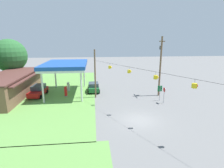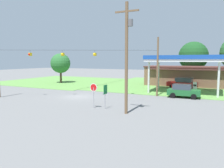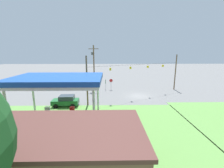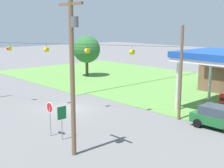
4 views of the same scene
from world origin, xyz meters
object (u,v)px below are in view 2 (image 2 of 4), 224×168
(utility_pole_main, at_px, (127,53))
(fuel_pump_near, at_px, (173,87))
(gas_station_store, at_px, (189,76))
(car_at_pumps_front, at_px, (183,91))
(tree_behind_station, at_px, (193,56))
(fuel_pump_far, at_px, (195,88))
(route_sign, at_px, (105,92))
(car_at_pumps_rear, at_px, (183,83))
(tree_west_verge, at_px, (61,63))
(gas_station_canopy, at_px, (185,59))
(stop_sign_roadside, at_px, (94,90))

(utility_pole_main, bearing_deg, fuel_pump_near, 85.51)
(gas_station_store, distance_m, utility_pole_main, 25.27)
(car_at_pumps_front, bearing_deg, utility_pole_main, -109.20)
(tree_behind_station, bearing_deg, fuel_pump_far, -82.62)
(route_sign, bearing_deg, fuel_pump_far, 65.00)
(fuel_pump_near, relative_size, car_at_pumps_rear, 0.32)
(utility_pole_main, relative_size, tree_west_verge, 1.59)
(gas_station_canopy, relative_size, car_at_pumps_rear, 2.11)
(gas_station_canopy, xyz_separation_m, tree_west_verge, (-25.41, 2.81, -0.87))
(gas_station_store, xyz_separation_m, utility_pole_main, (-2.46, -24.89, 3.64))
(utility_pole_main, bearing_deg, tree_behind_station, 85.31)
(fuel_pump_far, height_order, car_at_pumps_rear, car_at_pumps_rear)
(fuel_pump_near, relative_size, stop_sign_roadside, 0.65)
(stop_sign_roadside, bearing_deg, car_at_pumps_front, -124.68)
(fuel_pump_near, height_order, tree_behind_station, tree_behind_station)
(car_at_pumps_front, bearing_deg, tree_behind_station, 90.39)
(gas_station_canopy, xyz_separation_m, utility_pole_main, (-2.77, -15.73, 0.50))
(fuel_pump_far, distance_m, car_at_pumps_rear, 5.23)
(fuel_pump_far, xyz_separation_m, car_at_pumps_rear, (-2.39, 4.65, 0.17))
(gas_station_canopy, height_order, stop_sign_roadside, gas_station_canopy)
(fuel_pump_near, distance_m, tree_behind_station, 15.13)
(fuel_pump_far, height_order, route_sign, route_sign)
(fuel_pump_far, distance_m, tree_behind_station, 15.20)
(utility_pole_main, bearing_deg, gas_station_canopy, 80.00)
(fuel_pump_near, distance_m, tree_west_verge, 24.27)
(tree_behind_station, bearing_deg, car_at_pumps_rear, -93.23)
(car_at_pumps_front, xyz_separation_m, stop_sign_roadside, (-7.21, -10.41, 0.92))
(gas_station_canopy, distance_m, gas_station_store, 9.69)
(car_at_pumps_rear, xyz_separation_m, utility_pole_main, (-1.92, -20.38, 4.55))
(gas_station_store, relative_size, tree_west_verge, 2.60)
(fuel_pump_near, relative_size, fuel_pump_far, 1.00)
(gas_station_store, distance_m, tree_behind_station, 6.35)
(route_sign, relative_size, tree_behind_station, 0.28)
(gas_station_store, relative_size, stop_sign_roadside, 6.47)
(car_at_pumps_front, relative_size, stop_sign_roadside, 1.65)
(fuel_pump_near, relative_size, utility_pole_main, 0.17)
(gas_station_store, bearing_deg, gas_station_canopy, -88.03)
(gas_station_store, height_order, fuel_pump_far, gas_station_store)
(tree_behind_station, bearing_deg, utility_pole_main, -94.69)
(car_at_pumps_front, distance_m, route_sign, 11.87)
(fuel_pump_near, relative_size, car_at_pumps_front, 0.39)
(fuel_pump_near, bearing_deg, car_at_pumps_front, -65.52)
(stop_sign_roadside, bearing_deg, gas_station_store, -104.59)
(car_at_pumps_front, distance_m, car_at_pumps_rear, 9.42)
(gas_station_store, relative_size, tree_behind_station, 1.88)
(fuel_pump_near, xyz_separation_m, fuel_pump_far, (3.07, 0.00, 0.00))
(gas_station_store, height_order, car_at_pumps_rear, gas_station_store)
(fuel_pump_far, relative_size, car_at_pumps_front, 0.39)
(gas_station_canopy, height_order, gas_station_store, gas_station_canopy)
(fuel_pump_near, xyz_separation_m, car_at_pumps_front, (2.12, -4.66, 0.12))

